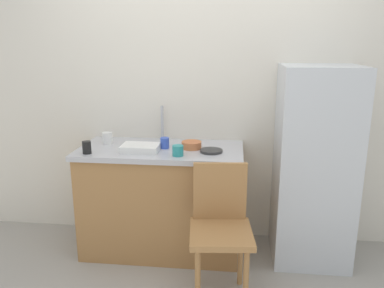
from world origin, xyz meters
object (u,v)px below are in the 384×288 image
(terracotta_bowl, at_px, (192,145))
(cup_teal, at_px, (178,151))
(cup_blue, at_px, (165,143))
(cup_black, at_px, (87,147))
(chair, at_px, (220,225))
(dish_tray, at_px, (140,148))
(hotplate, at_px, (211,151))
(refrigerator, at_px, (314,166))
(cup_white, at_px, (107,138))

(terracotta_bowl, xyz_separation_m, cup_teal, (-0.08, -0.21, 0.01))
(cup_blue, distance_m, cup_black, 0.58)
(cup_blue, bearing_deg, chair, -48.87)
(dish_tray, relative_size, cup_blue, 3.33)
(terracotta_bowl, distance_m, hotplate, 0.18)
(refrigerator, height_order, dish_tray, refrigerator)
(refrigerator, relative_size, terracotta_bowl, 9.78)
(chair, relative_size, cup_white, 9.58)
(cup_black, bearing_deg, cup_teal, 1.58)
(dish_tray, bearing_deg, cup_blue, 30.86)
(chair, relative_size, hotplate, 5.24)
(cup_white, bearing_deg, hotplate, -10.29)
(chair, distance_m, terracotta_bowl, 0.72)
(hotplate, bearing_deg, chair, -78.12)
(cup_black, bearing_deg, cup_blue, 21.03)
(refrigerator, relative_size, cup_teal, 18.50)
(cup_black, bearing_deg, refrigerator, 8.16)
(chair, bearing_deg, terracotta_bowl, 109.09)
(refrigerator, height_order, cup_black, refrigerator)
(chair, distance_m, hotplate, 0.60)
(dish_tray, xyz_separation_m, cup_blue, (0.17, 0.10, 0.02))
(cup_teal, distance_m, cup_white, 0.68)
(chair, distance_m, cup_black, 1.13)
(cup_blue, bearing_deg, cup_white, 170.20)
(dish_tray, height_order, hotplate, dish_tray)
(refrigerator, bearing_deg, terracotta_bowl, -179.12)
(refrigerator, xyz_separation_m, cup_black, (-1.69, -0.24, 0.16))
(refrigerator, relative_size, hotplate, 8.86)
(cup_teal, height_order, cup_black, cup_black)
(hotplate, height_order, cup_white, cup_white)
(dish_tray, height_order, cup_white, cup_white)
(dish_tray, height_order, terracotta_bowl, terracotta_bowl)
(terracotta_bowl, relative_size, cup_blue, 1.83)
(cup_teal, bearing_deg, cup_black, -178.42)
(chair, relative_size, dish_tray, 3.18)
(cup_blue, distance_m, cup_white, 0.49)
(chair, bearing_deg, dish_tray, 139.90)
(dish_tray, relative_size, cup_teal, 3.44)
(cup_white, bearing_deg, chair, -32.86)
(dish_tray, distance_m, cup_teal, 0.31)
(terracotta_bowl, bearing_deg, chair, -64.97)
(hotplate, distance_m, cup_black, 0.92)
(dish_tray, bearing_deg, terracotta_bowl, 17.53)
(terracotta_bowl, height_order, hotplate, terracotta_bowl)
(terracotta_bowl, bearing_deg, dish_tray, -162.47)
(chair, xyz_separation_m, cup_teal, (-0.33, 0.34, 0.41))
(cup_teal, height_order, cup_white, cup_white)
(dish_tray, bearing_deg, cup_teal, -16.80)
(cup_teal, bearing_deg, refrigerator, 12.46)
(refrigerator, relative_size, chair, 1.69)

